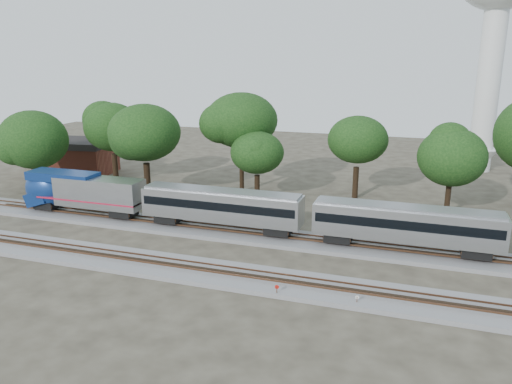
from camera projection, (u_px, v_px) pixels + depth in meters
ground at (241, 259)px, 46.49m from camera, size 160.00×160.00×0.00m
track_far at (261, 236)px, 51.92m from camera, size 160.00×5.00×0.73m
track_near at (225, 275)px, 42.77m from camera, size 160.00×5.00×0.73m
switch_stand_red at (277, 290)px, 39.00m from camera, size 0.34×0.06×1.07m
switch_stand_white at (357, 300)px, 37.54m from camera, size 0.29×0.13×0.96m
switch_lever at (310, 294)px, 39.40m from camera, size 0.52×0.33×0.30m
water_tower at (498, 0)px, 75.82m from camera, size 12.92×12.92×35.77m
brick_building at (76, 156)px, 79.95m from camera, size 12.33×9.49×5.45m
tree_0 at (33, 140)px, 68.03m from camera, size 7.40×7.40×10.43m
tree_1 at (112, 127)px, 71.41m from camera, size 8.63×8.63×12.17m
tree_2 at (145, 133)px, 64.51m from camera, size 8.89×8.89×12.54m
tree_3 at (241, 120)px, 67.13m from camera, size 10.12×10.12×14.27m
tree_4 at (257, 153)px, 63.70m from camera, size 6.50×6.50×9.16m
tree_5 at (358, 140)px, 64.49m from camera, size 8.00×8.00×11.27m
tree_6 at (452, 157)px, 56.44m from camera, size 7.39×7.39×10.41m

